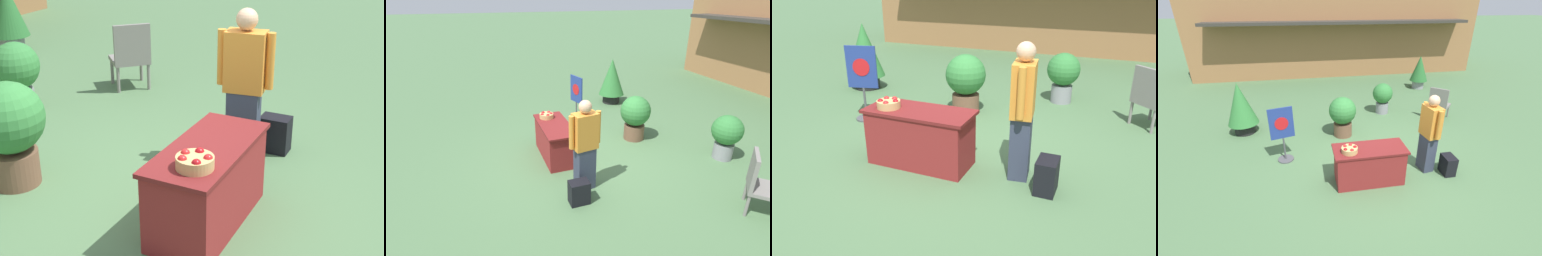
# 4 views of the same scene
# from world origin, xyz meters

# --- Properties ---
(ground_plane) EXTENTS (120.00, 120.00, 0.00)m
(ground_plane) POSITION_xyz_m (0.00, 0.00, 0.00)
(ground_plane) COLOR #4C7047
(storefront_building) EXTENTS (13.46, 4.52, 4.04)m
(storefront_building) POSITION_xyz_m (0.28, 9.37, 2.02)
(storefront_building) COLOR #9E6B42
(storefront_building) RESTS_ON ground_plane
(display_table) EXTENTS (1.43, 0.63, 0.77)m
(display_table) POSITION_xyz_m (-0.39, -0.54, 0.39)
(display_table) COLOR maroon
(display_table) RESTS_ON ground_plane
(apple_basket) EXTENTS (0.31, 0.31, 0.13)m
(apple_basket) POSITION_xyz_m (-0.80, -0.62, 0.82)
(apple_basket) COLOR tan
(apple_basket) RESTS_ON display_table
(person_visitor) EXTENTS (0.32, 0.61, 1.70)m
(person_visitor) POSITION_xyz_m (0.93, -0.36, 0.87)
(person_visitor) COLOR #33384C
(person_visitor) RESTS_ON ground_plane
(backpack) EXTENTS (0.24, 0.34, 0.42)m
(backpack) POSITION_xyz_m (1.32, -0.61, 0.21)
(backpack) COLOR black
(backpack) RESTS_ON ground_plane
(poster_board) EXTENTS (0.52, 0.36, 1.30)m
(poster_board) POSITION_xyz_m (-2.10, 0.55, 0.69)
(poster_board) COLOR #4C4C51
(poster_board) RESTS_ON ground_plane
(patio_chair) EXTENTS (0.78, 0.78, 1.02)m
(patio_chair) POSITION_xyz_m (2.47, 2.06, 0.55)
(patio_chair) COLOR gray
(patio_chair) RESTS_ON ground_plane
(potted_plant_near_right) EXTENTS (0.64, 0.64, 0.99)m
(potted_plant_near_right) POSITION_xyz_m (0.92, 2.87, 0.58)
(potted_plant_near_right) COLOR gray
(potted_plant_near_right) RESTS_ON ground_plane
(potted_plant_far_right) EXTENTS (0.81, 0.81, 1.44)m
(potted_plant_far_right) POSITION_xyz_m (-3.27, 2.18, 0.79)
(potted_plant_far_right) COLOR black
(potted_plant_far_right) RESTS_ON ground_plane
(potted_plant_far_left) EXTENTS (0.73, 0.73, 1.09)m
(potted_plant_far_left) POSITION_xyz_m (-0.60, 1.53, 0.63)
(potted_plant_far_left) COLOR brown
(potted_plant_far_left) RESTS_ON ground_plane
(potted_plant_near_left) EXTENTS (0.72, 0.72, 1.35)m
(potted_plant_near_left) POSITION_xyz_m (3.20, 5.18, 0.76)
(potted_plant_near_left) COLOR gray
(potted_plant_near_left) RESTS_ON ground_plane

